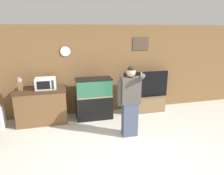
{
  "coord_description": "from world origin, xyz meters",
  "views": [
    {
      "loc": [
        -1.13,
        -3.13,
        2.47
      ],
      "look_at": [
        0.03,
        1.59,
        1.05
      ],
      "focal_mm": 32.0,
      "sensor_mm": 36.0,
      "label": 1
    }
  ],
  "objects_px": {
    "knife_block": "(20,86)",
    "tv_on_stand": "(145,100)",
    "person_standing": "(130,101)",
    "counter_island": "(42,106)",
    "microwave": "(46,83)",
    "trash_bin": "(0,115)",
    "aquarium_on_stand": "(94,99)"
  },
  "relations": [
    {
      "from": "counter_island",
      "to": "aquarium_on_stand",
      "type": "bearing_deg",
      "value": -1.83
    },
    {
      "from": "microwave",
      "to": "aquarium_on_stand",
      "type": "height_order",
      "value": "microwave"
    },
    {
      "from": "knife_block",
      "to": "aquarium_on_stand",
      "type": "distance_m",
      "value": 1.96
    },
    {
      "from": "counter_island",
      "to": "trash_bin",
      "type": "height_order",
      "value": "counter_island"
    },
    {
      "from": "trash_bin",
      "to": "aquarium_on_stand",
      "type": "bearing_deg",
      "value": -0.26
    },
    {
      "from": "microwave",
      "to": "person_standing",
      "type": "relative_size",
      "value": 0.31
    },
    {
      "from": "microwave",
      "to": "knife_block",
      "type": "relative_size",
      "value": 1.54
    },
    {
      "from": "aquarium_on_stand",
      "to": "trash_bin",
      "type": "relative_size",
      "value": 1.84
    },
    {
      "from": "knife_block",
      "to": "tv_on_stand",
      "type": "distance_m",
      "value": 3.58
    },
    {
      "from": "person_standing",
      "to": "knife_block",
      "type": "bearing_deg",
      "value": 154.12
    },
    {
      "from": "microwave",
      "to": "person_standing",
      "type": "distance_m",
      "value": 2.3
    },
    {
      "from": "knife_block",
      "to": "trash_bin",
      "type": "relative_size",
      "value": 0.53
    },
    {
      "from": "tv_on_stand",
      "to": "trash_bin",
      "type": "distance_m",
      "value": 4.08
    },
    {
      "from": "microwave",
      "to": "aquarium_on_stand",
      "type": "xyz_separation_m",
      "value": [
        1.27,
        -0.06,
        -0.51
      ]
    },
    {
      "from": "microwave",
      "to": "counter_island",
      "type": "bearing_deg",
      "value": -173.41
    },
    {
      "from": "counter_island",
      "to": "person_standing",
      "type": "bearing_deg",
      "value": -30.65
    },
    {
      "from": "knife_block",
      "to": "tv_on_stand",
      "type": "height_order",
      "value": "knife_block"
    },
    {
      "from": "knife_block",
      "to": "person_standing",
      "type": "distance_m",
      "value": 2.85
    },
    {
      "from": "microwave",
      "to": "person_standing",
      "type": "bearing_deg",
      "value": -32.88
    },
    {
      "from": "person_standing",
      "to": "microwave",
      "type": "bearing_deg",
      "value": 147.12
    },
    {
      "from": "tv_on_stand",
      "to": "knife_block",
      "type": "bearing_deg",
      "value": -179.08
    },
    {
      "from": "person_standing",
      "to": "trash_bin",
      "type": "bearing_deg",
      "value": 159.06
    },
    {
      "from": "counter_island",
      "to": "knife_block",
      "type": "distance_m",
      "value": 0.77
    },
    {
      "from": "microwave",
      "to": "trash_bin",
      "type": "relative_size",
      "value": 0.81
    },
    {
      "from": "tv_on_stand",
      "to": "trash_bin",
      "type": "relative_size",
      "value": 2.21
    },
    {
      "from": "counter_island",
      "to": "aquarium_on_stand",
      "type": "xyz_separation_m",
      "value": [
        1.41,
        -0.05,
        0.11
      ]
    },
    {
      "from": "tv_on_stand",
      "to": "counter_island",
      "type": "bearing_deg",
      "value": -178.74
    },
    {
      "from": "microwave",
      "to": "tv_on_stand",
      "type": "xyz_separation_m",
      "value": [
        2.88,
        0.05,
        -0.73
      ]
    },
    {
      "from": "knife_block",
      "to": "counter_island",
      "type": "bearing_deg",
      "value": -1.24
    },
    {
      "from": "tv_on_stand",
      "to": "person_standing",
      "type": "xyz_separation_m",
      "value": [
        -0.95,
        -1.3,
        0.51
      ]
    },
    {
      "from": "trash_bin",
      "to": "knife_block",
      "type": "bearing_deg",
      "value": 4.45
    },
    {
      "from": "trash_bin",
      "to": "counter_island",
      "type": "bearing_deg",
      "value": 1.85
    }
  ]
}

